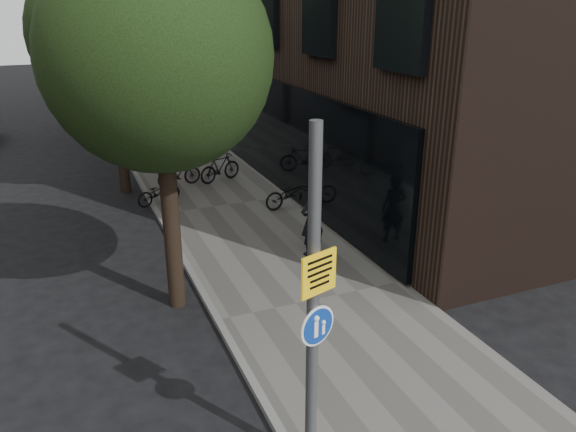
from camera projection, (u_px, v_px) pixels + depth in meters
ground at (388, 399)px, 9.46m from camera, size 120.00×120.00×0.00m
sidewalk at (229, 206)px, 18.15m from camera, size 4.50×60.00×0.12m
curb_edge at (159, 215)px, 17.34m from camera, size 0.15×60.00×0.13m
street_tree_near at (161, 66)px, 10.72m from camera, size 4.40×4.40×7.50m
street_tree_mid at (111, 39)px, 18.04m from camera, size 5.00×5.00×7.80m
street_tree_far at (89, 28)px, 25.80m from camera, size 5.00×5.00×7.80m
signpost at (313, 307)px, 7.22m from camera, size 0.55×0.20×4.89m
pedestrian at (312, 221)px, 14.23m from camera, size 0.74×0.54×1.85m
parked_bike_facade_near at (291, 193)px, 17.72m from camera, size 1.84×0.83×0.94m
parked_bike_facade_far at (220, 167)px, 20.27m from camera, size 1.78×1.07×1.03m
parked_bike_curb_near at (159, 192)px, 18.03m from camera, size 1.62×1.03×0.81m
parked_bike_curb_far at (179, 173)px, 19.75m from camera, size 1.69×0.78×0.98m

